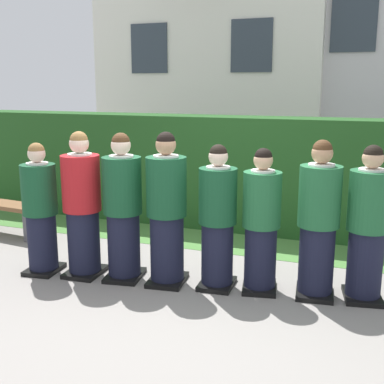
{
  "coord_description": "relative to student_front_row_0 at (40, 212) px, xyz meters",
  "views": [
    {
      "loc": [
        1.82,
        -4.79,
        2.17
      ],
      "look_at": [
        0.0,
        0.0,
        1.05
      ],
      "focal_mm": 46.1,
      "sensor_mm": 36.0,
      "label": 1
    }
  ],
  "objects": [
    {
      "name": "wooden_bench",
      "position": [
        -1.46,
        1.03,
        -0.38
      ],
      "size": [
        1.43,
        0.49,
        0.48
      ],
      "color": "brown",
      "rests_on": "ground"
    },
    {
      "name": "school_building_annex",
      "position": [
        -0.28,
        8.02,
        2.55
      ],
      "size": [
        5.67,
        4.08,
        6.41
      ],
      "color": "silver",
      "rests_on": "ground"
    },
    {
      "name": "student_front_row_3",
      "position": [
        1.5,
        0.22,
        0.08
      ],
      "size": [
        0.45,
        0.53,
        1.69
      ],
      "color": "black",
      "rests_on": "ground"
    },
    {
      "name": "student_front_row_7",
      "position": [
        3.56,
        0.54,
        0.03
      ],
      "size": [
        0.45,
        0.52,
        1.6
      ],
      "color": "black",
      "rests_on": "ground"
    },
    {
      "name": "student_front_row_5",
      "position": [
        2.51,
        0.39,
        0.0
      ],
      "size": [
        0.44,
        0.5,
        1.54
      ],
      "color": "black",
      "rests_on": "ground"
    },
    {
      "name": "student_front_row_4",
      "position": [
        2.05,
        0.32,
        0.02
      ],
      "size": [
        0.41,
        0.47,
        1.57
      ],
      "color": "black",
      "rests_on": "ground"
    },
    {
      "name": "student_front_row_0",
      "position": [
        0.0,
        0.0,
        0.0
      ],
      "size": [
        0.4,
        0.48,
        1.53
      ],
      "color": "black",
      "rests_on": "ground"
    },
    {
      "name": "student_front_row_6",
      "position": [
        3.08,
        0.46,
        0.05
      ],
      "size": [
        0.43,
        0.51,
        1.64
      ],
      "color": "black",
      "rests_on": "ground"
    },
    {
      "name": "student_front_row_2",
      "position": [
        0.99,
        0.17,
        0.06
      ],
      "size": [
        0.46,
        0.53,
        1.66
      ],
      "color": "black",
      "rests_on": "ground"
    },
    {
      "name": "student_in_red_blazer",
      "position": [
        0.5,
        0.11,
        0.07
      ],
      "size": [
        0.43,
        0.54,
        1.67
      ],
      "color": "black",
      "rests_on": "ground"
    },
    {
      "name": "hedge",
      "position": [
        1.78,
        2.61,
        0.13
      ],
      "size": [
        10.41,
        0.7,
        1.71
      ],
      "color": "#214C1E",
      "rests_on": "ground"
    },
    {
      "name": "lawn_strip",
      "position": [
        1.78,
        1.81,
        -0.72
      ],
      "size": [
        10.41,
        0.9,
        0.01
      ],
      "primitive_type": "cube",
      "color": "#477A38",
      "rests_on": "ground"
    },
    {
      "name": "ground_plane",
      "position": [
        1.78,
        0.26,
        -0.73
      ],
      "size": [
        60.0,
        60.0,
        0.0
      ],
      "primitive_type": "plane",
      "color": "gray"
    }
  ]
}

